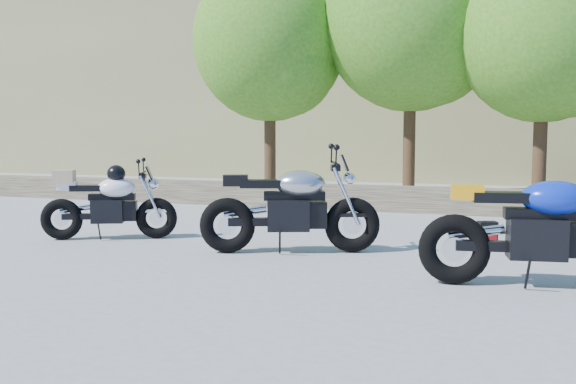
% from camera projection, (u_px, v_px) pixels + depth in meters
% --- Properties ---
extents(ground, '(90.00, 90.00, 0.00)m').
position_uv_depth(ground, '(246.00, 257.00, 8.07)').
color(ground, gray).
rests_on(ground, ground).
extents(stone_wall, '(22.00, 0.55, 0.50)m').
position_uv_depth(stone_wall, '(353.00, 197.00, 13.20)').
color(stone_wall, '#443C2D').
rests_on(stone_wall, ground).
extents(hillside, '(80.00, 30.00, 15.00)m').
position_uv_depth(hillside, '(519.00, 17.00, 32.62)').
color(hillside, olive).
rests_on(hillside, ground).
extents(tree_decid_left, '(3.67, 3.67, 5.62)m').
position_uv_depth(tree_decid_left, '(273.00, 46.00, 15.24)').
color(tree_decid_left, '#382314').
rests_on(tree_decid_left, ground).
extents(tree_decid_mid, '(4.08, 4.08, 6.24)m').
position_uv_depth(tree_decid_mid, '(415.00, 24.00, 14.47)').
color(tree_decid_mid, '#382314').
rests_on(tree_decid_mid, ground).
extents(tree_decid_right, '(3.54, 3.54, 5.41)m').
position_uv_depth(tree_decid_right, '(549.00, 38.00, 13.01)').
color(tree_decid_right, '#382314').
rests_on(tree_decid_right, ground).
extents(silver_bike, '(2.27, 1.08, 1.19)m').
position_uv_depth(silver_bike, '(291.00, 209.00, 8.36)').
color(silver_bike, black).
rests_on(silver_bike, ground).
extents(white_bike, '(1.85, 1.00, 1.10)m').
position_uv_depth(white_bike, '(108.00, 203.00, 9.44)').
color(white_bike, black).
rests_on(white_bike, ground).
extents(blue_bike, '(2.37, 0.76, 1.20)m').
position_uv_depth(blue_bike, '(541.00, 231.00, 6.44)').
color(blue_bike, black).
rests_on(blue_bike, ground).
extents(backpack, '(0.29, 0.28, 0.34)m').
position_uv_depth(backpack, '(487.00, 234.00, 8.93)').
color(backpack, black).
rests_on(backpack, ground).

